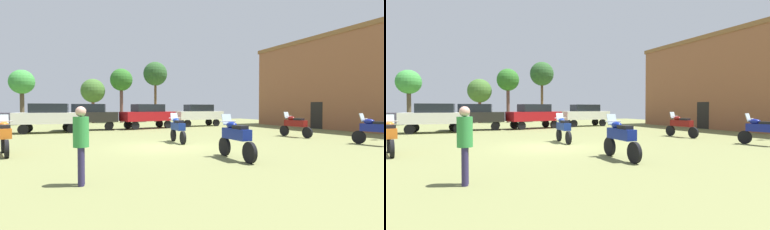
{
  "view_description": "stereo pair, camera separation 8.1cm",
  "coord_description": "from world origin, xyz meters",
  "views": [
    {
      "loc": [
        -4.51,
        -12.34,
        1.77
      ],
      "look_at": [
        3.67,
        4.85,
        1.27
      ],
      "focal_mm": 27.61,
      "sensor_mm": 36.0,
      "label": 1
    },
    {
      "loc": [
        -4.43,
        -12.37,
        1.77
      ],
      "look_at": [
        3.67,
        4.85,
        1.27
      ],
      "focal_mm": 27.61,
      "sensor_mm": 36.0,
      "label": 2
    }
  ],
  "objects": [
    {
      "name": "tree_3",
      "position": [
        -7.14,
        21.02,
        4.17
      ],
      "size": [
        2.37,
        2.37,
        5.44
      ],
      "color": "#4C3E2F",
      "rests_on": "ground"
    },
    {
      "name": "car_1",
      "position": [
        -4.66,
        10.02,
        1.19
      ],
      "size": [
        4.47,
        2.25,
        2.0
      ],
      "rotation": [
        0.0,
        0.0,
        1.46
      ],
      "color": "black",
      "rests_on": "ground"
    },
    {
      "name": "tree_6",
      "position": [
        2.69,
        21.59,
        4.82
      ],
      "size": [
        2.53,
        2.53,
        6.16
      ],
      "color": "brown",
      "rests_on": "ground"
    },
    {
      "name": "motorcycle_8",
      "position": [
        1.07,
        -4.04,
        0.76
      ],
      "size": [
        0.62,
        2.26,
        1.51
      ],
      "rotation": [
        0.0,
        0.0,
        -0.04
      ],
      "color": "black",
      "rests_on": "ground"
    },
    {
      "name": "car_3",
      "position": [
        -1.92,
        11.41,
        1.19
      ],
      "size": [
        4.58,
        2.64,
        2.0
      ],
      "rotation": [
        0.0,
        0.0,
        1.37
      ],
      "color": "black",
      "rests_on": "ground"
    },
    {
      "name": "car_5",
      "position": [
        2.64,
        11.12,
        1.19
      ],
      "size": [
        4.55,
        2.52,
        2.0
      ],
      "rotation": [
        0.0,
        0.0,
        1.74
      ],
      "color": "black",
      "rests_on": "ground"
    },
    {
      "name": "motorcycle_5",
      "position": [
        1.11,
        1.13,
        0.73
      ],
      "size": [
        0.62,
        2.1,
        1.46
      ],
      "rotation": [
        0.0,
        0.0,
        -0.07
      ],
      "color": "black",
      "rests_on": "ground"
    },
    {
      "name": "tree_1",
      "position": [
        -0.33,
        22.31,
        3.59
      ],
      "size": [
        2.66,
        2.66,
        4.94
      ],
      "color": "brown",
      "rests_on": "ground"
    },
    {
      "name": "motorcycle_1",
      "position": [
        8.9,
        -3.73,
        0.74
      ],
      "size": [
        0.69,
        2.07,
        1.46
      ],
      "rotation": [
        0.0,
        0.0,
        0.18
      ],
      "color": "black",
      "rests_on": "ground"
    },
    {
      "name": "tree_5",
      "position": [
        6.83,
        21.81,
        5.76
      ],
      "size": [
        2.87,
        2.87,
        7.23
      ],
      "color": "brown",
      "rests_on": "ground"
    },
    {
      "name": "ground_plane",
      "position": [
        0.0,
        0.0,
        0.01
      ],
      "size": [
        44.0,
        52.0,
        0.02
      ],
      "color": "olive"
    },
    {
      "name": "motorcycle_3",
      "position": [
        8.43,
        0.72,
        0.74
      ],
      "size": [
        0.62,
        2.28,
        1.47
      ],
      "rotation": [
        0.0,
        0.0,
        0.1
      ],
      "color": "black",
      "rests_on": "ground"
    },
    {
      "name": "car_6",
      "position": [
        7.78,
        12.07,
        1.19
      ],
      "size": [
        4.3,
        1.8,
        2.0
      ],
      "rotation": [
        0.0,
        0.0,
        1.57
      ],
      "color": "black",
      "rests_on": "ground"
    },
    {
      "name": "motorcycle_7",
      "position": [
        -6.08,
        0.29,
        0.74
      ],
      "size": [
        0.7,
        2.14,
        1.47
      ],
      "rotation": [
        0.0,
        0.0,
        0.19
      ],
      "color": "black",
      "rests_on": "ground"
    },
    {
      "name": "brick_building",
      "position": [
        18.0,
        3.96,
        3.83
      ],
      "size": [
        6.12,
        17.27,
        7.64
      ],
      "color": "brown",
      "rests_on": "ground"
    },
    {
      "name": "person_1",
      "position": [
        -3.93,
        -5.35,
        1.06
      ],
      "size": [
        0.39,
        0.39,
        1.77
      ],
      "rotation": [
        0.0,
        0.0,
        4.56
      ],
      "color": "#292449",
      "rests_on": "ground"
    }
  ]
}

